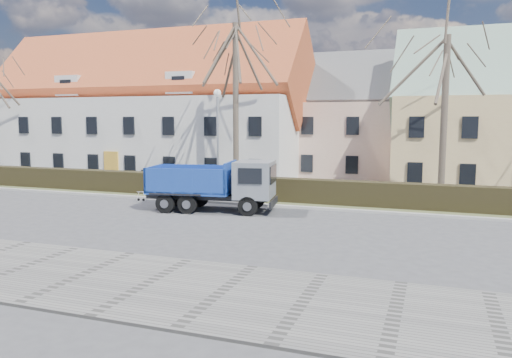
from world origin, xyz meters
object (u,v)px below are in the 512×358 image
at_px(streetlight, 218,143).
at_px(parked_car_a, 169,174).
at_px(cart_frame, 138,196).
at_px(dump_truck, 208,185).

xyz_separation_m(streetlight, parked_car_a, (-5.65, 4.00, -2.52)).
bearing_deg(cart_frame, parked_car_a, 106.36).
distance_m(dump_truck, streetlight, 5.16).
bearing_deg(dump_truck, parked_car_a, 120.66).
height_order(dump_truck, streetlight, streetlight).
height_order(streetlight, parked_car_a, streetlight).
distance_m(dump_truck, parked_car_a, 11.16).
bearing_deg(parked_car_a, streetlight, -124.57).
bearing_deg(streetlight, dump_truck, -72.12).
bearing_deg(dump_truck, cart_frame, 155.83).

